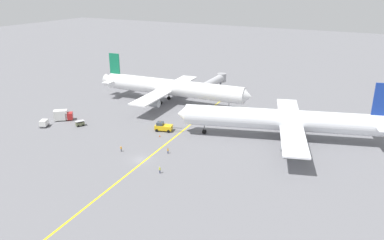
{
  "coord_description": "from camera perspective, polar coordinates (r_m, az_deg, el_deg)",
  "views": [
    {
      "loc": [
        52.57,
        -71.08,
        42.83
      ],
      "look_at": [
        3.07,
        22.55,
        4.0
      ],
      "focal_mm": 35.46,
      "sensor_mm": 36.0,
      "label": 1
    }
  ],
  "objects": [
    {
      "name": "ground_plane",
      "position": [
        98.24,
        -7.79,
        -5.91
      ],
      "size": [
        600.0,
        600.0,
        0.0
      ],
      "primitive_type": "plane",
      "color": "slate"
    },
    {
      "name": "taxiway_stripe",
      "position": [
        105.33,
        -4.32,
        -3.92
      ],
      "size": [
        8.43,
        119.77,
        0.01
      ],
      "primitive_type": "cube",
      "rotation": [
        0.0,
        0.0,
        0.07
      ],
      "color": "yellow",
      "rests_on": "ground"
    },
    {
      "name": "airliner_at_gate_left",
      "position": [
        140.31,
        -2.98,
        4.87
      ],
      "size": [
        59.63,
        43.61,
        16.87
      ],
      "color": "white",
      "rests_on": "ground"
    },
    {
      "name": "airliner_being_pushed",
      "position": [
        110.59,
        13.47,
        -0.02
      ],
      "size": [
        59.19,
        45.63,
        17.79
      ],
      "color": "white",
      "rests_on": "ground"
    },
    {
      "name": "pushback_tug",
      "position": [
        115.49,
        -4.35,
        -1.02
      ],
      "size": [
        8.41,
        4.2,
        2.99
      ],
      "color": "gold",
      "rests_on": "ground"
    },
    {
      "name": "gse_baggage_cart_near_cluster",
      "position": [
        124.14,
        -16.51,
        -0.49
      ],
      "size": [
        2.75,
        3.15,
        1.71
      ],
      "color": "#666B4C",
      "rests_on": "ground"
    },
    {
      "name": "gse_container_dolly_flat",
      "position": [
        127.12,
        -21.38,
        -0.44
      ],
      "size": [
        3.4,
        3.85,
        2.15
      ],
      "color": "slate",
      "rests_on": "ground"
    },
    {
      "name": "gse_catering_truck_tall",
      "position": [
        130.57,
        -18.85,
        0.68
      ],
      "size": [
        6.05,
        5.53,
        3.5
      ],
      "color": "red",
      "rests_on": "ground"
    },
    {
      "name": "ground_crew_marshaller_foreground",
      "position": [
        90.75,
        -4.86,
        -7.48
      ],
      "size": [
        0.36,
        0.36,
        1.69
      ],
      "color": "#2D3351",
      "rests_on": "ground"
    },
    {
      "name": "ground_crew_ramp_agent_by_cones",
      "position": [
        103.16,
        -10.61,
        -4.26
      ],
      "size": [
        0.46,
        0.36,
        1.58
      ],
      "color": "#4C4C51",
      "rests_on": "ground"
    },
    {
      "name": "ground_crew_wing_walker_right",
      "position": [
        100.52,
        -3.65,
        -4.62
      ],
      "size": [
        0.36,
        0.36,
        1.55
      ],
      "color": "#2D3351",
      "rests_on": "ground"
    },
    {
      "name": "traffic_cone_wingtip_port",
      "position": [
        111.42,
        -4.87,
        -2.39
      ],
      "size": [
        0.44,
        0.44,
        0.6
      ],
      "color": "orange",
      "rests_on": "ground"
    },
    {
      "name": "jet_bridge",
      "position": [
        156.01,
        3.43,
        5.82
      ],
      "size": [
        3.84,
        20.5,
        6.14
      ],
      "color": "#B7B7BC",
      "rests_on": "ground"
    }
  ]
}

